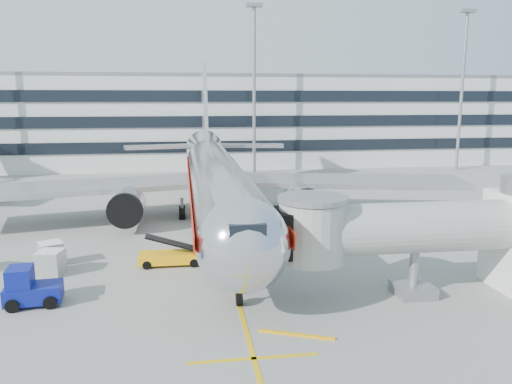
{
  "coord_description": "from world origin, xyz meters",
  "views": [
    {
      "loc": [
        -2.92,
        -34.65,
        11.63
      ],
      "look_at": [
        2.96,
        5.55,
        4.0
      ],
      "focal_mm": 35.0,
      "sensor_mm": 36.0,
      "label": 1
    }
  ],
  "objects": [
    {
      "name": "terminal",
      "position": [
        0.0,
        57.95,
        7.8
      ],
      "size": [
        150.0,
        24.25,
        15.6
      ],
      "color": "silver",
      "rests_on": "ground"
    },
    {
      "name": "stop_bar",
      "position": [
        0.0,
        -14.0,
        0.01
      ],
      "size": [
        6.0,
        0.25,
        0.01
      ],
      "primitive_type": "cube",
      "color": "#DEAA0B",
      "rests_on": "ground"
    },
    {
      "name": "cargo_container_left",
      "position": [
        -12.39,
        0.95,
        0.83
      ],
      "size": [
        2.05,
        2.05,
        1.65
      ],
      "color": "#B8BBC0",
      "rests_on": "ground"
    },
    {
      "name": "lead_in_line",
      "position": [
        0.0,
        10.0,
        0.01
      ],
      "size": [
        0.25,
        70.0,
        0.01
      ],
      "primitive_type": "cube",
      "color": "#DEAA0B",
      "rests_on": "ground"
    },
    {
      "name": "baggage_tug",
      "position": [
        -11.8,
        -6.23,
        1.0
      ],
      "size": [
        3.21,
        2.22,
        2.29
      ],
      "color": "navy",
      "rests_on": "ground"
    },
    {
      "name": "ramp_worker",
      "position": [
        -12.4,
        -5.39,
        0.87
      ],
      "size": [
        0.75,
        0.72,
        1.74
      ],
      "primitive_type": "imported",
      "rotation": [
        0.0,
        0.0,
        0.69
      ],
      "color": "#B4DB17",
      "rests_on": "ground"
    },
    {
      "name": "belt_loader",
      "position": [
        -4.0,
        -0.27,
        0.64
      ],
      "size": [
        4.7,
        1.74,
        2.25
      ],
      "color": "#FBAB0A",
      "rests_on": "ground"
    },
    {
      "name": "ground",
      "position": [
        0.0,
        0.0,
        0.0
      ],
      "size": [
        180.0,
        180.0,
        0.0
      ],
      "primitive_type": "plane",
      "color": "gray",
      "rests_on": "ground"
    },
    {
      "name": "light_mast_east",
      "position": [
        42.0,
        42.0,
        14.88
      ],
      "size": [
        2.4,
        1.2,
        25.45
      ],
      "color": "gray",
      "rests_on": "ground"
    },
    {
      "name": "main_jet",
      "position": [
        0.0,
        11.72,
        4.23
      ],
      "size": [
        50.95,
        48.7,
        16.06
      ],
      "color": "silver",
      "rests_on": "ground"
    },
    {
      "name": "light_mast_centre",
      "position": [
        8.0,
        42.0,
        14.88
      ],
      "size": [
        2.4,
        1.2,
        25.45
      ],
      "color": "gray",
      "rests_on": "ground"
    },
    {
      "name": "cargo_container_front",
      "position": [
        -11.92,
        -1.06,
        0.83
      ],
      "size": [
        1.8,
        1.8,
        1.65
      ],
      "color": "#B8BBC0",
      "rests_on": "ground"
    },
    {
      "name": "jet_bridge",
      "position": [
        12.18,
        -8.0,
        3.87
      ],
      "size": [
        17.8,
        4.5,
        7.0
      ],
      "color": "silver",
      "rests_on": "ground"
    }
  ]
}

